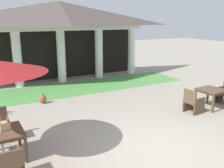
# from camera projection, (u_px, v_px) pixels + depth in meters

# --- Properties ---
(ground_plane) EXTENTS (60.00, 60.00, 0.00)m
(ground_plane) POSITION_uv_depth(u_px,v_px,m) (162.00, 150.00, 6.60)
(ground_plane) COLOR #9E9384
(background_pavilion) EXTENTS (10.31, 2.93, 4.29)m
(background_pavilion) POSITION_uv_depth(u_px,v_px,m) (59.00, 21.00, 13.16)
(background_pavilion) COLOR white
(background_pavilion) RESTS_ON ground
(lawn_strip) EXTENTS (12.11, 2.70, 0.01)m
(lawn_strip) POSITION_uv_depth(u_px,v_px,m) (73.00, 88.00, 12.49)
(lawn_strip) COLOR #519347
(lawn_strip) RESTS_ON ground
(patio_table_near_foreground) EXTENTS (1.03, 1.03, 0.73)m
(patio_table_near_foreground) POSITION_uv_depth(u_px,v_px,m) (1.00, 135.00, 6.04)
(patio_table_near_foreground) COLOR brown
(patio_table_near_foreground) RESTS_ON ground
(patio_chair_near_foreground_south) EXTENTS (0.58, 0.56, 0.83)m
(patio_chair_near_foreground_south) POSITION_uv_depth(u_px,v_px,m) (9.00, 166.00, 5.19)
(patio_chair_near_foreground_south) COLOR brown
(patio_chair_near_foreground_south) RESTS_ON ground
(patio_table_mid_left) EXTENTS (0.99, 0.99, 0.74)m
(patio_table_mid_left) POSITION_uv_depth(u_px,v_px,m) (211.00, 92.00, 9.64)
(patio_table_mid_left) COLOR brown
(patio_table_mid_left) RESTS_ON ground
(patio_chair_mid_left_west) EXTENTS (0.60, 0.60, 0.90)m
(patio_chair_mid_left_west) POSITION_uv_depth(u_px,v_px,m) (193.00, 102.00, 9.16)
(patio_chair_mid_left_west) COLOR brown
(patio_chair_mid_left_west) RESTS_ON ground
(terracotta_urn) EXTENTS (0.28, 0.28, 0.45)m
(terracotta_urn) POSITION_uv_depth(u_px,v_px,m) (43.00, 99.00, 10.21)
(terracotta_urn) COLOR brown
(terracotta_urn) RESTS_ON ground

